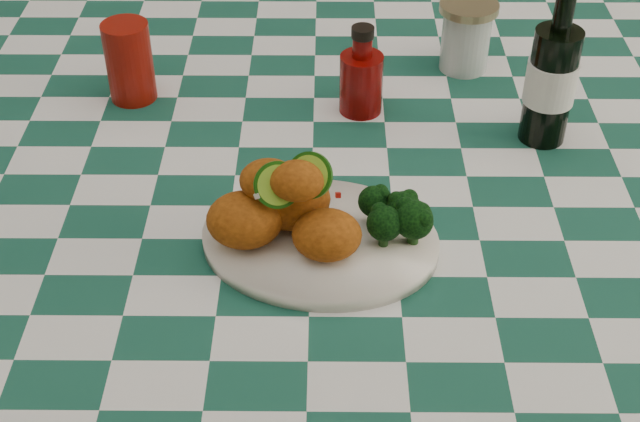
# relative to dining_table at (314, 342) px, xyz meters

# --- Properties ---
(dining_table) EXTENTS (1.66, 1.06, 0.79)m
(dining_table) POSITION_rel_dining_table_xyz_m (0.00, 0.00, 0.00)
(dining_table) COLOR #174F3D
(dining_table) RESTS_ON ground
(plate) EXTENTS (0.32, 0.27, 0.02)m
(plate) POSITION_rel_dining_table_xyz_m (0.01, -0.21, 0.40)
(plate) COLOR white
(plate) RESTS_ON dining_table
(fried_chicken_pile) EXTENTS (0.17, 0.12, 0.11)m
(fried_chicken_pile) POSITION_rel_dining_table_xyz_m (-0.01, -0.21, 0.46)
(fried_chicken_pile) COLOR #AA5210
(fried_chicken_pile) RESTS_ON plate
(broccoli_side) EXTENTS (0.08, 0.08, 0.06)m
(broccoli_side) POSITION_rel_dining_table_xyz_m (0.10, -0.20, 0.44)
(broccoli_side) COLOR black
(broccoli_side) RESTS_ON plate
(red_tumbler) EXTENTS (0.07, 0.07, 0.12)m
(red_tumbler) POSITION_rel_dining_table_xyz_m (-0.27, 0.13, 0.45)
(red_tumbler) COLOR maroon
(red_tumbler) RESTS_ON dining_table
(ketchup_bottle) EXTENTS (0.07, 0.07, 0.13)m
(ketchup_bottle) POSITION_rel_dining_table_xyz_m (0.07, 0.10, 0.46)
(ketchup_bottle) COLOR #690705
(ketchup_bottle) RESTS_ON dining_table
(mason_jar) EXTENTS (0.11, 0.11, 0.11)m
(mason_jar) POSITION_rel_dining_table_xyz_m (0.23, 0.22, 0.45)
(mason_jar) COLOR #B2BCBA
(mason_jar) RESTS_ON dining_table
(beer_bottle) EXTENTS (0.08, 0.08, 0.23)m
(beer_bottle) POSITION_rel_dining_table_xyz_m (0.32, 0.03, 0.51)
(beer_bottle) COLOR black
(beer_bottle) RESTS_ON dining_table
(wooden_chair_left) EXTENTS (0.46, 0.48, 0.96)m
(wooden_chair_left) POSITION_rel_dining_table_xyz_m (-0.38, 0.68, 0.09)
(wooden_chair_left) COLOR #472814
(wooden_chair_left) RESTS_ON ground
(wooden_chair_right) EXTENTS (0.61, 0.62, 1.01)m
(wooden_chair_right) POSITION_rel_dining_table_xyz_m (0.26, 0.71, 0.11)
(wooden_chair_right) COLOR #472814
(wooden_chair_right) RESTS_ON ground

